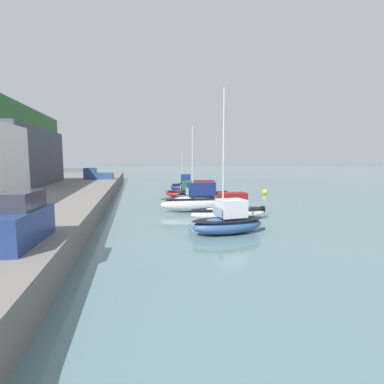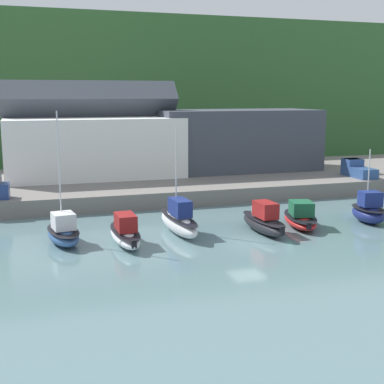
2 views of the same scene
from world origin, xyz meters
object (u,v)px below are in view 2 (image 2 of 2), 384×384
moored_boat_0 (63,232)px  pickup_truck_0 (357,169)px  moored_boat_1 (125,233)px  moored_boat_4 (300,217)px  moored_boat_2 (179,220)px  moored_boat_3 (264,221)px  moored_boat_5 (368,211)px

moored_boat_0 → pickup_truck_0: size_ratio=2.01×
moored_boat_1 → moored_boat_4: 14.86m
moored_boat_4 → moored_boat_2: bearing=-169.3°
moored_boat_2 → moored_boat_3: 6.72m
pickup_truck_0 → moored_boat_3: bearing=-139.7°
moored_boat_3 → moored_boat_5: 10.07m
moored_boat_2 → moored_boat_3: (6.47, -1.84, -0.13)m
moored_boat_0 → moored_boat_4: 19.16m
moored_boat_0 → moored_boat_1: size_ratio=1.47×
moored_boat_3 → moored_boat_4: 3.92m
moored_boat_3 → moored_boat_4: moored_boat_3 is taller
moored_boat_0 → moored_boat_4: moored_boat_0 is taller
moored_boat_4 → moored_boat_5: size_ratio=1.04×
moored_boat_1 → moored_boat_2: (4.57, 1.66, 0.23)m
moored_boat_2 → moored_boat_5: (16.53, -1.34, -0.04)m
moored_boat_1 → moored_boat_5: (21.10, 0.32, 0.19)m
moored_boat_4 → pickup_truck_0: bearing=58.0°
moored_boat_2 → moored_boat_3: moored_boat_2 is taller
pickup_truck_0 → moored_boat_4: bearing=-135.2°
moored_boat_1 → moored_boat_3: 11.04m
moored_boat_0 → moored_boat_2: bearing=-7.1°
moored_boat_1 → moored_boat_0: bearing=160.4°
pickup_truck_0 → moored_boat_2: bearing=-151.0°
moored_boat_3 → moored_boat_5: size_ratio=1.04×
moored_boat_5 → pickup_truck_0: size_ratio=1.30×
moored_boat_0 → moored_boat_5: (25.41, -1.14, 0.14)m
moored_boat_1 → pickup_truck_0: size_ratio=1.37×
moored_boat_0 → moored_boat_5: size_ratio=1.55×
moored_boat_2 → moored_boat_4: (10.27, -0.86, -0.28)m
moored_boat_3 → pickup_truck_0: (18.35, 14.34, 1.49)m
moored_boat_4 → pickup_truck_0: (14.56, 13.37, 1.64)m
moored_boat_2 → pickup_truck_0: (24.82, 12.51, 1.36)m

